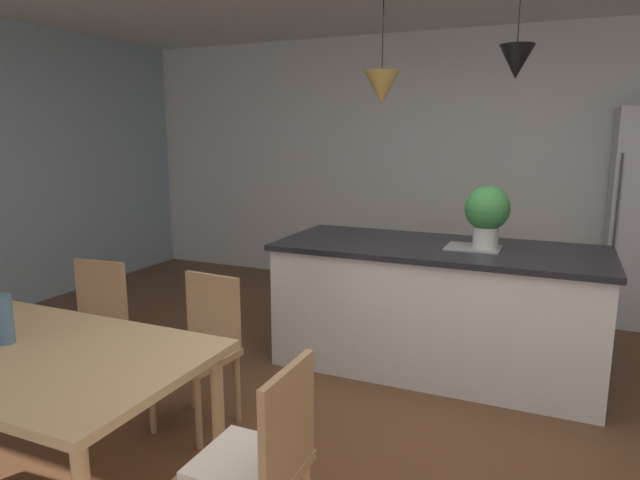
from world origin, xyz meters
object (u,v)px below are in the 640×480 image
dining_table (10,358)px  chair_far_right (199,346)px  chair_kitchen_end (258,462)px  chair_far_left (89,326)px  potted_plant_on_island (487,213)px  vase_on_dining_table (4,319)px  kitchen_island (436,305)px

dining_table → chair_far_right: bearing=63.6°
chair_kitchen_end → chair_far_left: same height
potted_plant_on_island → vase_on_dining_table: bearing=-130.1°
dining_table → kitchen_island: 2.67m
chair_far_right → chair_far_left: same height
chair_far_right → chair_kitchen_end: bearing=-44.2°
kitchen_island → vase_on_dining_table: size_ratio=9.87×
dining_table → chair_kitchen_end: 1.31m
chair_kitchen_end → kitchen_island: (0.19, 2.20, -0.01)m
chair_far_left → potted_plant_on_island: 2.69m
vase_on_dining_table → dining_table: bearing=-22.0°
dining_table → vase_on_dining_table: (-0.03, 0.01, 0.18)m
chair_far_right → kitchen_island: bearing=51.5°
chair_far_left → potted_plant_on_island: bearing=31.2°
chair_far_left → vase_on_dining_table: size_ratio=3.81×
kitchen_island → vase_on_dining_table: (-1.53, -2.19, 0.38)m
dining_table → chair_far_right: size_ratio=2.14×
chair_far_right → potted_plant_on_island: size_ratio=2.02×
chair_kitchen_end → potted_plant_on_island: size_ratio=2.02×
chair_far_right → potted_plant_on_island: bearing=44.2°
chair_far_right → kitchen_island: (1.07, 1.35, -0.01)m
chair_kitchen_end → chair_far_left: 1.92m
dining_table → chair_far_left: 0.97m
chair_far_right → potted_plant_on_island: potted_plant_on_island is taller
chair_kitchen_end → vase_on_dining_table: bearing=179.4°
chair_kitchen_end → chair_far_left: (-1.72, 0.85, 0.00)m
chair_far_right → kitchen_island: 1.72m
potted_plant_on_island → chair_far_left: bearing=-148.8°
vase_on_dining_table → kitchen_island: bearing=55.1°
chair_far_left → kitchen_island: 2.34m
dining_table → chair_kitchen_end: size_ratio=2.14×
dining_table → vase_on_dining_table: size_ratio=8.14×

